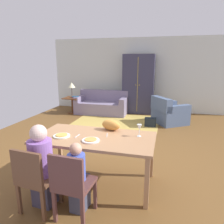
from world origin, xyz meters
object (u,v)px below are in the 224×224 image
object	(u,v)px
dining_chair_child	(71,183)
armoire	(139,84)
plate_near_child	(91,140)
person_child	(78,180)
book_upper	(75,97)
handbag	(150,122)
book_lower	(75,98)
plate_near_man	(62,136)
wine_glass	(139,128)
person_man	(43,168)
couch	(102,105)
armchair	(169,113)
side_table	(72,103)
table_lamp	(72,86)
cat	(111,125)
dining_chair_man	(35,177)
dining_table	(95,141)

from	to	relation	value
dining_chair_child	armoire	size ratio (longest dim) A/B	0.41
plate_near_child	person_child	size ratio (longest dim) A/B	0.27
plate_near_child	person_child	world-z (taller)	person_child
book_upper	handbag	distance (m)	2.91
book_lower	plate_near_man	bearing A→B (deg)	-67.91
wine_glass	handbag	distance (m)	3.04
plate_near_man	wine_glass	distance (m)	1.16
plate_near_child	person_child	distance (m)	0.58
person_man	couch	xyz separation A→B (m)	(-0.77, 4.92, -0.21)
plate_near_man	plate_near_child	size ratio (longest dim) A/B	1.00
couch	armoire	xyz separation A→B (m)	(1.25, 0.47, 0.75)
armchair	side_table	bearing A→B (deg)	172.76
dining_chair_child	side_table	distance (m)	5.35
dining_chair_child	book_lower	distance (m)	5.24
plate_near_man	table_lamp	bearing A→B (deg)	113.58
plate_near_child	book_upper	world-z (taller)	plate_near_child
armchair	dining_chair_child	bearing A→B (deg)	-104.06
dining_chair_child	couch	xyz separation A→B (m)	(-1.24, 5.10, -0.19)
plate_near_child	table_lamp	xyz separation A→B (m)	(-2.29, 4.20, 0.24)
couch	armchair	xyz separation A→B (m)	(2.35, -0.69, 0.02)
side_table	book_upper	size ratio (longest dim) A/B	2.64
person_man	person_child	bearing A→B (deg)	-0.60
plate_near_child	cat	xyz separation A→B (m)	(0.15, 0.54, 0.08)
couch	armoire	size ratio (longest dim) A/B	0.87
armoire	handbag	distance (m)	1.96
side_table	person_child	bearing A→B (deg)	-63.83
book_upper	handbag	xyz separation A→B (m)	(2.74, -0.85, -0.49)
dining_chair_man	handbag	world-z (taller)	dining_chair_man
wine_glass	dining_chair_man	distance (m)	1.56
plate_near_child	armchair	bearing A→B (deg)	73.75
plate_near_child	book_upper	bearing A→B (deg)	117.30
wine_glass	person_child	distance (m)	1.14
cat	armoire	distance (m)	4.40
plate_near_child	table_lamp	bearing A→B (deg)	118.62
dining_chair_man	person_man	xyz separation A→B (m)	(0.01, 0.17, 0.02)
armoire	dining_table	bearing A→B (deg)	-90.01
plate_near_man	dining_chair_child	world-z (taller)	dining_chair_child
dining_chair_man	handbag	bearing A→B (deg)	74.59
cat	armchair	size ratio (longest dim) A/B	0.27
person_man	armoire	size ratio (longest dim) A/B	0.53
table_lamp	armchair	bearing A→B (deg)	-7.24
person_child	table_lamp	distance (m)	5.23
wine_glass	dining_chair_child	world-z (taller)	wine_glass
person_man	person_child	size ratio (longest dim) A/B	1.20
person_child	handbag	size ratio (longest dim) A/B	2.89
dining_table	person_man	bearing A→B (deg)	-126.86
person_child	table_lamp	bearing A→B (deg)	116.17
dining_table	armchair	bearing A→B (deg)	72.99
book_lower	cat	bearing A→B (deg)	-57.58
wine_glass	person_child	world-z (taller)	wine_glass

